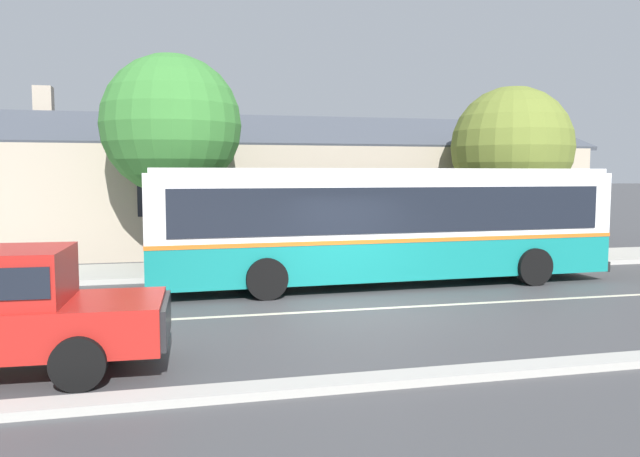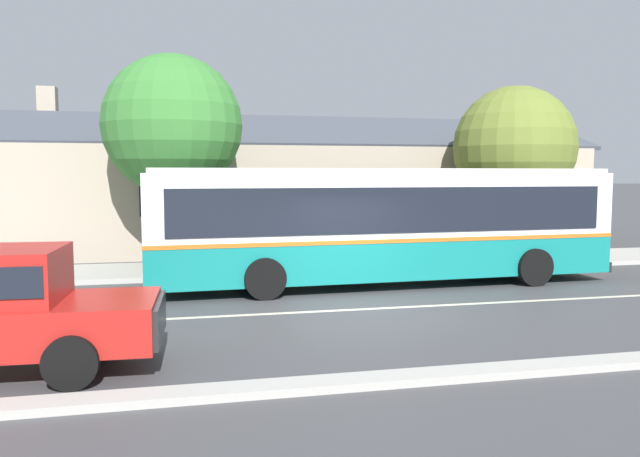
% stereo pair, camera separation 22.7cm
% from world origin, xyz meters
% --- Properties ---
extents(ground_plane, '(300.00, 300.00, 0.00)m').
position_xyz_m(ground_plane, '(0.00, 0.00, 0.00)').
color(ground_plane, '#424244').
extents(sidewalk_far, '(60.00, 3.00, 0.15)m').
position_xyz_m(sidewalk_far, '(0.00, 6.00, 0.07)').
color(sidewalk_far, '#ADAAA3').
rests_on(sidewalk_far, ground).
extents(curb_near, '(60.00, 0.50, 0.12)m').
position_xyz_m(curb_near, '(0.00, -4.75, 0.06)').
color(curb_near, '#ADAAA3').
rests_on(curb_near, ground).
extents(lane_divider_stripe, '(60.00, 0.16, 0.01)m').
position_xyz_m(lane_divider_stripe, '(0.00, 0.00, 0.00)').
color(lane_divider_stripe, beige).
rests_on(lane_divider_stripe, ground).
extents(community_building, '(27.90, 8.95, 6.44)m').
position_xyz_m(community_building, '(-1.50, 13.28, 2.10)').
color(community_building, tan).
rests_on(community_building, ground).
extents(transit_bus, '(12.53, 3.05, 3.11)m').
position_xyz_m(transit_bus, '(1.41, 2.90, 1.68)').
color(transit_bus, '#147F7A').
rests_on(transit_bus, ground).
extents(bench_by_building, '(1.68, 0.51, 0.94)m').
position_xyz_m(bench_by_building, '(-3.74, 6.04, 0.57)').
color(bench_by_building, brown).
rests_on(bench_by_building, sidewalk_far).
extents(bench_down_street, '(1.60, 0.51, 0.94)m').
position_xyz_m(bench_down_street, '(0.83, 5.57, 0.56)').
color(bench_down_street, brown).
rests_on(bench_down_street, sidewalk_far).
extents(street_tree_primary, '(4.28, 4.28, 6.06)m').
position_xyz_m(street_tree_primary, '(7.61, 7.26, 3.82)').
color(street_tree_primary, '#4C3828').
rests_on(street_tree_primary, ground).
extents(street_tree_secondary, '(4.34, 4.34, 6.66)m').
position_xyz_m(street_tree_secondary, '(-4.07, 7.14, 4.47)').
color(street_tree_secondary, '#4C3828').
rests_on(street_tree_secondary, ground).
extents(bus_stop_sign, '(0.36, 0.07, 2.40)m').
position_xyz_m(bus_stop_sign, '(7.23, 4.99, 1.64)').
color(bus_stop_sign, gray).
rests_on(bus_stop_sign, sidewalk_far).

